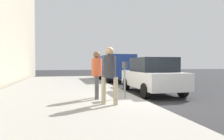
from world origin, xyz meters
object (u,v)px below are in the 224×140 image
(pedestrian_bystander, at_px, (110,70))
(parked_sedan_near, at_px, (152,75))
(parking_meter, at_px, (125,72))
(parked_van_far, at_px, (115,66))
(pedestrian_at_meter, at_px, (97,71))

(pedestrian_bystander, relative_size, parked_sedan_near, 0.42)
(parked_sedan_near, bearing_deg, pedestrian_bystander, 135.88)
(parking_meter, relative_size, parked_van_far, 0.27)
(pedestrian_at_meter, xyz_separation_m, parked_sedan_near, (1.66, -3.01, -0.32))
(pedestrian_at_meter, relative_size, pedestrian_bystander, 0.96)
(pedestrian_at_meter, xyz_separation_m, parked_van_far, (9.06, -3.01, 0.04))
(parking_meter, distance_m, pedestrian_at_meter, 1.09)
(pedestrian_bystander, bearing_deg, pedestrian_at_meter, 39.50)
(parked_van_far, bearing_deg, pedestrian_bystander, 164.83)
(parking_meter, bearing_deg, pedestrian_at_meter, 86.54)
(pedestrian_bystander, height_order, parked_sedan_near, pedestrian_bystander)
(parking_meter, relative_size, pedestrian_bystander, 0.75)
(parking_meter, bearing_deg, pedestrian_bystander, 142.98)
(parking_meter, bearing_deg, parked_van_far, -11.89)
(pedestrian_at_meter, height_order, pedestrian_bystander, pedestrian_bystander)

